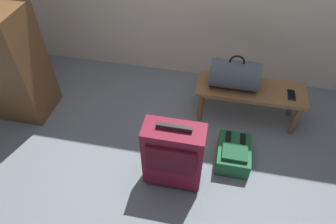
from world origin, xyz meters
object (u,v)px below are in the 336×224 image
(bench, at_px, (250,93))
(backpack_green, at_px, (234,154))
(duffel_bag_slate, at_px, (235,75))
(cell_phone, at_px, (291,95))
(suitcase_upright_burgundy, at_px, (173,155))
(side_cabinet, at_px, (9,64))

(bench, distance_m, backpack_green, 0.62)
(bench, xyz_separation_m, duffel_bag_slate, (-0.17, 0.00, 0.19))
(cell_phone, relative_size, suitcase_upright_burgundy, 0.22)
(cell_phone, distance_m, backpack_green, 0.76)
(bench, distance_m, duffel_bag_slate, 0.26)
(cell_phone, distance_m, side_cabinet, 2.60)
(backpack_green, height_order, side_cabinet, side_cabinet)
(bench, height_order, suitcase_upright_burgundy, suitcase_upright_burgundy)
(duffel_bag_slate, bearing_deg, backpack_green, -81.89)
(duffel_bag_slate, bearing_deg, suitcase_upright_burgundy, -114.51)
(bench, bearing_deg, cell_phone, -4.53)
(backpack_green, bearing_deg, side_cabinet, 173.01)
(bench, relative_size, side_cabinet, 0.91)
(side_cabinet, bearing_deg, cell_phone, 6.23)
(duffel_bag_slate, xyz_separation_m, cell_phone, (0.53, -0.03, -0.13))
(duffel_bag_slate, bearing_deg, cell_phone, -3.05)
(cell_phone, xyz_separation_m, suitcase_upright_burgundy, (-0.93, -0.84, -0.04))
(bench, xyz_separation_m, suitcase_upright_burgundy, (-0.57, -0.87, 0.02))
(duffel_bag_slate, bearing_deg, bench, 0.00)
(bench, relative_size, suitcase_upright_burgundy, 1.50)
(cell_phone, relative_size, backpack_green, 0.38)
(side_cabinet, bearing_deg, duffel_bag_slate, 8.59)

